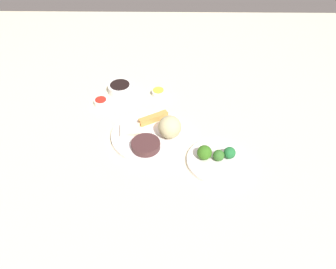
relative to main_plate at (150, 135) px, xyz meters
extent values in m
cube|color=beige|center=(-0.02, 0.04, -0.02)|extent=(2.20, 2.20, 0.02)
cylinder|color=white|center=(0.00, 0.00, 0.00)|extent=(0.28, 0.28, 0.02)
sphere|color=tan|center=(0.07, -0.01, 0.05)|extent=(0.08, 0.08, 0.08)
cube|color=gold|center=(0.01, 0.07, 0.02)|extent=(0.11, 0.08, 0.02)
cube|color=beige|center=(-0.07, 0.01, 0.02)|extent=(0.08, 0.07, 0.01)
cylinder|color=#432627|center=(-0.01, -0.07, 0.02)|extent=(0.10, 0.10, 0.02)
cylinder|color=white|center=(0.24, -0.13, 0.00)|extent=(0.21, 0.21, 0.01)
sphere|color=#316625|center=(0.24, -0.13, 0.03)|extent=(0.04, 0.04, 0.04)
sphere|color=#206A32|center=(0.28, -0.11, 0.03)|extent=(0.04, 0.04, 0.04)
sphere|color=#33691A|center=(0.19, -0.12, 0.03)|extent=(0.05, 0.05, 0.05)
cylinder|color=white|center=(-0.14, 0.28, 0.01)|extent=(0.10, 0.10, 0.04)
cylinder|color=black|center=(-0.14, 0.28, 0.03)|extent=(0.08, 0.08, 0.00)
cylinder|color=white|center=(-0.21, 0.19, 0.00)|extent=(0.06, 0.06, 0.02)
cylinder|color=red|center=(-0.21, 0.19, 0.02)|extent=(0.05, 0.05, 0.00)
cylinder|color=white|center=(0.02, 0.26, 0.00)|extent=(0.06, 0.06, 0.02)
cylinder|color=gold|center=(0.02, 0.26, 0.02)|extent=(0.05, 0.05, 0.00)
camera|label=1|loc=(0.08, -0.93, 0.85)|focal=36.70mm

